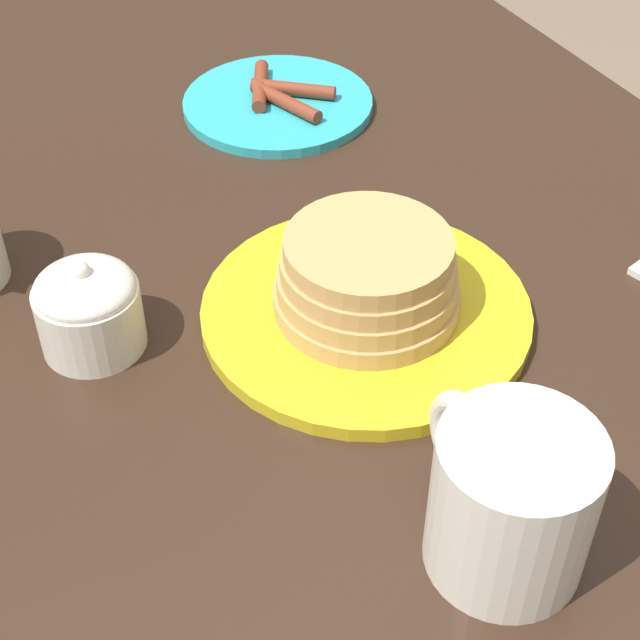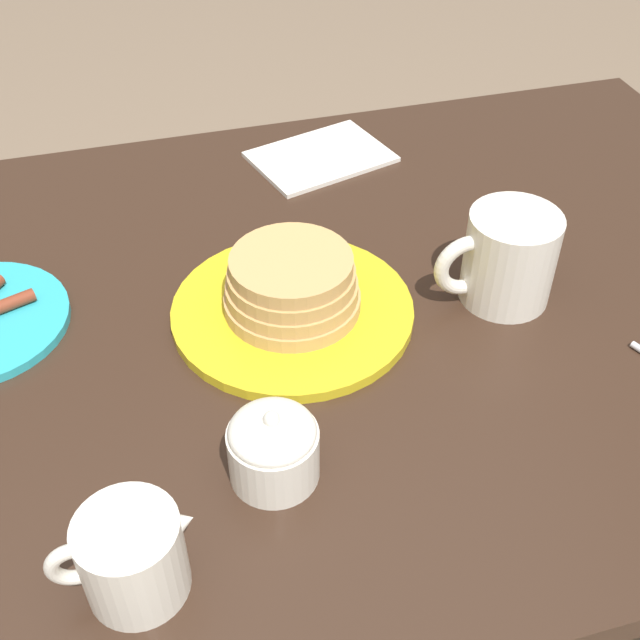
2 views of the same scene
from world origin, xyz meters
name	(u,v)px [view 1 (image 1 of 2)]	position (x,y,z in m)	size (l,w,h in m)	color
dining_table	(349,397)	(0.00, 0.00, 0.61)	(1.34, 0.81, 0.73)	#332116
pancake_plate	(367,291)	(-0.03, 0.01, 0.76)	(0.25, 0.25, 0.07)	gold
side_plate_bacon	(278,102)	(0.28, -0.06, 0.74)	(0.19, 0.19, 0.02)	#2DADBC
coffee_mug	(509,498)	(-0.26, 0.04, 0.78)	(0.13, 0.10, 0.10)	silver
sugar_bowl	(88,308)	(0.03, 0.20, 0.77)	(0.08, 0.08, 0.08)	silver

